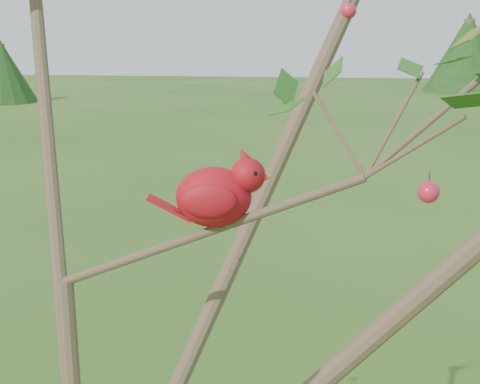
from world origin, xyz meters
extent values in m
sphere|color=red|center=(0.67, 0.08, 2.17)|extent=(0.04, 0.04, 0.04)
sphere|color=red|center=(0.51, 0.59, 2.51)|extent=(0.04, 0.04, 0.04)
ellipsoid|color=#A40E1A|center=(0.27, 0.07, 2.15)|extent=(0.16, 0.13, 0.12)
sphere|color=#A40E1A|center=(0.33, 0.08, 2.19)|extent=(0.07, 0.07, 0.07)
cone|color=#A40E1A|center=(0.33, 0.08, 2.22)|extent=(0.05, 0.04, 0.05)
cone|color=#D85914|center=(0.37, 0.09, 2.19)|extent=(0.03, 0.03, 0.02)
ellipsoid|color=black|center=(0.36, 0.08, 2.19)|extent=(0.02, 0.04, 0.03)
cube|color=#A40E1A|center=(0.19, 0.06, 2.13)|extent=(0.09, 0.04, 0.05)
ellipsoid|color=#A40E1A|center=(0.26, 0.12, 2.15)|extent=(0.11, 0.04, 0.07)
ellipsoid|color=#A40E1A|center=(0.27, 0.03, 2.15)|extent=(0.11, 0.04, 0.07)
cylinder|color=#4A3827|center=(-12.00, 22.56, 1.08)|extent=(0.32, 0.32, 2.16)
cone|color=#183713|center=(-12.00, 22.56, 1.17)|extent=(2.52, 2.52, 2.34)
cylinder|color=#4A3827|center=(6.02, 30.09, 1.59)|extent=(0.48, 0.48, 3.17)
cone|color=#183713|center=(6.02, 30.09, 1.72)|extent=(3.70, 3.70, 3.44)
camera|label=1|loc=(0.50, -1.13, 2.45)|focal=50.00mm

